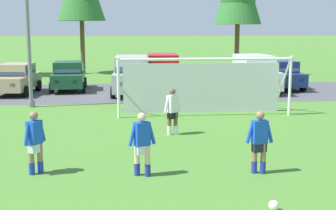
{
  "coord_description": "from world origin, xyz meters",
  "views": [
    {
      "loc": [
        -0.97,
        -3.98,
        3.74
      ],
      "look_at": [
        0.04,
        9.01,
        1.55
      ],
      "focal_mm": 49.41,
      "sensor_mm": 36.0,
      "label": 1
    }
  ],
  "objects_px": {
    "player_striker_near": "(259,142)",
    "player_winger_left": "(142,144)",
    "parked_car_slot_right": "(254,73)",
    "parked_car_slot_center_right": "(163,71)",
    "parked_car_slot_far_right": "(281,75)",
    "parked_car_slot_center": "(131,75)",
    "player_defender_far": "(172,112)",
    "player_trailing_back": "(35,143)",
    "soccer_ball": "(274,205)",
    "parked_car_slot_left": "(16,79)",
    "parked_car_slot_center_left": "(69,76)",
    "street_lamp": "(32,32)",
    "soccer_goal": "(203,84)"
  },
  "relations": [
    {
      "from": "player_winger_left",
      "to": "parked_car_slot_far_right",
      "type": "bearing_deg",
      "value": 61.44
    },
    {
      "from": "parked_car_slot_right",
      "to": "parked_car_slot_far_right",
      "type": "bearing_deg",
      "value": 33.15
    },
    {
      "from": "player_defender_far",
      "to": "player_striker_near",
      "type": "bearing_deg",
      "value": -68.04
    },
    {
      "from": "parked_car_slot_center_left",
      "to": "parked_car_slot_center",
      "type": "xyz_separation_m",
      "value": [
        3.78,
        -2.11,
        0.24
      ]
    },
    {
      "from": "player_winger_left",
      "to": "parked_car_slot_center_left",
      "type": "xyz_separation_m",
      "value": [
        -4.04,
        16.75,
        0.05
      ]
    },
    {
      "from": "player_defender_far",
      "to": "player_trailing_back",
      "type": "xyz_separation_m",
      "value": [
        -3.91,
        -4.17,
        0.0
      ]
    },
    {
      "from": "player_winger_left",
      "to": "parked_car_slot_right",
      "type": "relative_size",
      "value": 0.35
    },
    {
      "from": "parked_car_slot_center_left",
      "to": "street_lamp",
      "type": "distance_m",
      "value": 6.58
    },
    {
      "from": "player_trailing_back",
      "to": "parked_car_slot_left",
      "type": "bearing_deg",
      "value": 105.22
    },
    {
      "from": "soccer_ball",
      "to": "parked_car_slot_right",
      "type": "bearing_deg",
      "value": 76.45
    },
    {
      "from": "player_trailing_back",
      "to": "parked_car_slot_far_right",
      "type": "distance_m",
      "value": 19.89
    },
    {
      "from": "soccer_ball",
      "to": "player_trailing_back",
      "type": "relative_size",
      "value": 0.13
    },
    {
      "from": "parked_car_slot_center_right",
      "to": "parked_car_slot_right",
      "type": "relative_size",
      "value": 0.99
    },
    {
      "from": "soccer_ball",
      "to": "parked_car_slot_center_left",
      "type": "distance_m",
      "value": 20.39
    },
    {
      "from": "player_striker_near",
      "to": "parked_car_slot_far_right",
      "type": "height_order",
      "value": "parked_car_slot_far_right"
    },
    {
      "from": "parked_car_slot_left",
      "to": "parked_car_slot_right",
      "type": "bearing_deg",
      "value": -1.2
    },
    {
      "from": "soccer_ball",
      "to": "player_striker_near",
      "type": "relative_size",
      "value": 0.13
    },
    {
      "from": "player_striker_near",
      "to": "player_winger_left",
      "type": "relative_size",
      "value": 1.0
    },
    {
      "from": "parked_car_slot_center_left",
      "to": "player_defender_far",
      "type": "bearing_deg",
      "value": -66.84
    },
    {
      "from": "player_defender_far",
      "to": "player_winger_left",
      "type": "relative_size",
      "value": 1.0
    },
    {
      "from": "parked_car_slot_left",
      "to": "parked_car_slot_center",
      "type": "xyz_separation_m",
      "value": [
        6.56,
        -0.77,
        0.24
      ]
    },
    {
      "from": "player_defender_far",
      "to": "parked_car_slot_right",
      "type": "xyz_separation_m",
      "value": [
        5.73,
        10.57,
        0.29
      ]
    },
    {
      "from": "soccer_goal",
      "to": "soccer_ball",
      "type": "bearing_deg",
      "value": -91.0
    },
    {
      "from": "player_striker_near",
      "to": "parked_car_slot_left",
      "type": "relative_size",
      "value": 0.38
    },
    {
      "from": "soccer_goal",
      "to": "player_trailing_back",
      "type": "bearing_deg",
      "value": -124.33
    },
    {
      "from": "parked_car_slot_center_right",
      "to": "street_lamp",
      "type": "distance_m",
      "value": 8.99
    },
    {
      "from": "parked_car_slot_far_right",
      "to": "parked_car_slot_center",
      "type": "bearing_deg",
      "value": -168.78
    },
    {
      "from": "parked_car_slot_far_right",
      "to": "player_winger_left",
      "type": "bearing_deg",
      "value": -118.56
    },
    {
      "from": "soccer_ball",
      "to": "parked_car_slot_center_right",
      "type": "bearing_deg",
      "value": 93.05
    },
    {
      "from": "player_striker_near",
      "to": "parked_car_slot_center_left",
      "type": "distance_m",
      "value": 18.19
    },
    {
      "from": "player_defender_far",
      "to": "street_lamp",
      "type": "relative_size",
      "value": 0.24
    },
    {
      "from": "player_winger_left",
      "to": "parked_car_slot_center_right",
      "type": "relative_size",
      "value": 0.35
    },
    {
      "from": "parked_car_slot_center_right",
      "to": "player_striker_near",
      "type": "bearing_deg",
      "value": -85.25
    },
    {
      "from": "player_trailing_back",
      "to": "parked_car_slot_center",
      "type": "relative_size",
      "value": 0.35
    },
    {
      "from": "parked_car_slot_center_right",
      "to": "parked_car_slot_right",
      "type": "distance_m",
      "value": 5.44
    },
    {
      "from": "soccer_ball",
      "to": "parked_car_slot_left",
      "type": "xyz_separation_m",
      "value": [
        -9.48,
        17.9,
        0.77
      ]
    },
    {
      "from": "player_defender_far",
      "to": "soccer_goal",
      "type": "bearing_deg",
      "value": 67.31
    },
    {
      "from": "player_winger_left",
      "to": "parked_car_slot_center_left",
      "type": "bearing_deg",
      "value": 103.58
    },
    {
      "from": "soccer_ball",
      "to": "player_striker_near",
      "type": "xyz_separation_m",
      "value": [
        0.36,
        2.48,
        0.71
      ]
    },
    {
      "from": "parked_car_slot_center",
      "to": "street_lamp",
      "type": "relative_size",
      "value": 0.68
    },
    {
      "from": "parked_car_slot_far_right",
      "to": "street_lamp",
      "type": "height_order",
      "value": "street_lamp"
    },
    {
      "from": "parked_car_slot_center",
      "to": "soccer_goal",
      "type": "bearing_deg",
      "value": -62.85
    },
    {
      "from": "parked_car_slot_right",
      "to": "soccer_ball",
      "type": "bearing_deg",
      "value": -103.55
    },
    {
      "from": "player_trailing_back",
      "to": "parked_car_slot_center",
      "type": "xyz_separation_m",
      "value": [
        2.47,
        14.25,
        0.29
      ]
    },
    {
      "from": "player_defender_far",
      "to": "street_lamp",
      "type": "xyz_separation_m",
      "value": [
        -6.01,
        6.23,
        2.72
      ]
    },
    {
      "from": "parked_car_slot_far_right",
      "to": "street_lamp",
      "type": "xyz_separation_m",
      "value": [
        -13.8,
        -5.68,
        2.67
      ]
    },
    {
      "from": "soccer_goal",
      "to": "parked_car_slot_center_right",
      "type": "relative_size",
      "value": 1.6
    },
    {
      "from": "soccer_ball",
      "to": "parked_car_slot_far_right",
      "type": "xyz_separation_m",
      "value": [
        6.31,
        18.96,
        0.77
      ]
    },
    {
      "from": "player_striker_near",
      "to": "player_winger_left",
      "type": "xyz_separation_m",
      "value": [
        -3.02,
        0.02,
        0.0
      ]
    },
    {
      "from": "parked_car_slot_center",
      "to": "soccer_ball",
      "type": "bearing_deg",
      "value": -80.33
    }
  ]
}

